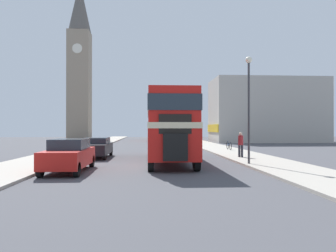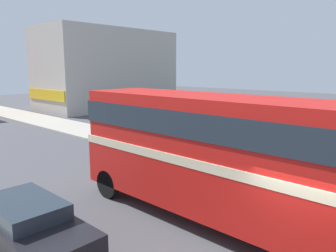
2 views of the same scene
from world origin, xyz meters
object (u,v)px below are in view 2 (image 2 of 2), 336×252
bicycle_on_pavement (155,138)px  car_parked_mid (28,225)px  double_decker_bus (226,150)px  pedestrian_walking (256,153)px

bicycle_on_pavement → car_parked_mid: bearing=-150.4°
double_decker_bus → bicycle_on_pavement: (6.07, 9.16, -1.91)m
double_decker_bus → pedestrian_walking: size_ratio=6.63×
pedestrian_walking → bicycle_on_pavement: size_ratio=0.94×
car_parked_mid → bicycle_on_pavement: size_ratio=2.63×
car_parked_mid → bicycle_on_pavement: car_parked_mid is taller
double_decker_bus → pedestrian_walking: (4.98, 1.60, -1.34)m
double_decker_bus → car_parked_mid: bearing=148.1°
car_parked_mid → double_decker_bus: bearing=-31.9°
pedestrian_walking → bicycle_on_pavement: (1.09, 7.56, -0.57)m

